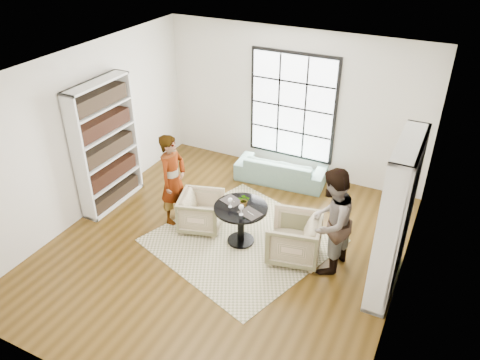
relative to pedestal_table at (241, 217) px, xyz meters
The scene contains 16 objects.
ground 0.61m from the pedestal_table, 124.01° to the right, with size 6.00×6.00×0.00m, color #553A14.
room_shell 0.81m from the pedestal_table, 123.09° to the left, with size 6.00×6.01×6.00m.
rug 0.51m from the pedestal_table, 59.42° to the left, with size 2.62×2.62×0.01m, color #C1B491.
pedestal_table is the anchor object (origin of this frame).
sofa 2.20m from the pedestal_table, 94.23° to the left, with size 1.82×0.71×0.53m, color gray.
armchair_left 0.82m from the pedestal_table, behind, with size 0.71×0.73×0.67m, color tan.
armchair_right 0.94m from the pedestal_table, ahead, with size 0.80×0.83×0.75m, color tan.
person_left 1.39m from the pedestal_table, behind, with size 0.61×0.40×1.68m, color gray.
person_right 1.53m from the pedestal_table, ahead, with size 0.85×0.66×1.75m, color gray.
placemat_left 0.31m from the pedestal_table, 157.02° to the left, with size 0.34×0.26×0.01m, color black.
placemat_right 0.31m from the pedestal_table, 25.87° to the right, with size 0.34×0.26×0.01m, color black.
cutlery_left 0.31m from the pedestal_table, 157.02° to the left, with size 0.14×0.22×0.01m, color silver, non-canonical shape.
cutlery_right 0.31m from the pedestal_table, 25.87° to the right, with size 0.14×0.22×0.01m, color silver, non-canonical shape.
wine_glass_left 0.36m from the pedestal_table, 154.43° to the right, with size 0.08×0.08×0.17m.
wine_glass_right 0.40m from the pedestal_table, 62.14° to the right, with size 0.09×0.09×0.19m.
flower_centerpiece 0.31m from the pedestal_table, 57.36° to the left, with size 0.20×0.17×0.22m, color gray.
Camera 1 is at (2.97, -5.40, 4.99)m, focal length 35.00 mm.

